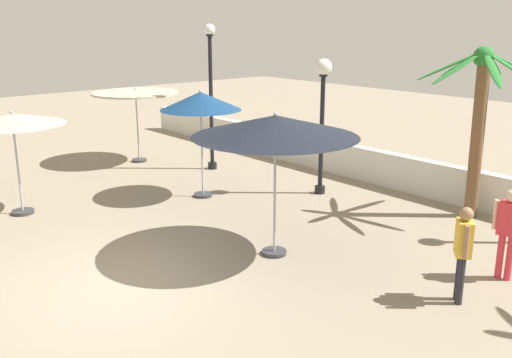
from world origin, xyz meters
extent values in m
plane|color=gray|center=(0.00, 0.00, 0.00)|extent=(56.00, 56.00, 0.00)
cube|color=silver|center=(0.00, 8.63, 0.48)|extent=(25.20, 0.30, 0.96)
cylinder|color=#333338|center=(-7.99, 4.80, 0.04)|extent=(0.48, 0.48, 0.08)
cylinder|color=#A5A5AD|center=(-7.99, 4.80, 1.14)|extent=(0.05, 0.05, 2.28)
cylinder|color=#B7AD93|center=(-7.99, 4.80, 2.26)|extent=(2.78, 2.78, 0.06)
sphere|color=#99999E|center=(-7.99, 4.80, 2.39)|extent=(0.08, 0.08, 0.08)
cylinder|color=#333338|center=(0.67, 2.92, 0.04)|extent=(0.50, 0.50, 0.08)
cylinder|color=#A5A5AD|center=(0.67, 2.92, 1.22)|extent=(0.05, 0.05, 2.44)
cone|color=black|center=(0.67, 2.92, 2.60)|extent=(3.19, 3.19, 0.40)
sphere|color=#99999E|center=(0.67, 2.92, 2.81)|extent=(0.08, 0.08, 0.08)
cylinder|color=#333338|center=(-5.14, -0.01, 0.04)|extent=(0.53, 0.53, 0.08)
cylinder|color=#A5A5AD|center=(-5.14, -0.01, 1.11)|extent=(0.05, 0.05, 2.23)
cone|color=#B7AD93|center=(-5.14, -0.01, 2.31)|extent=(2.42, 2.42, 0.26)
sphere|color=#99999E|center=(-5.14, -0.01, 2.46)|extent=(0.08, 0.08, 0.08)
cylinder|color=#333338|center=(-3.43, 4.12, 0.04)|extent=(0.48, 0.48, 0.08)
cylinder|color=#A5A5AD|center=(-3.43, 4.12, 1.18)|extent=(0.05, 0.05, 2.36)
cone|color=navy|center=(-3.43, 4.12, 2.54)|extent=(2.09, 2.09, 0.46)
sphere|color=#99999E|center=(-3.43, 4.12, 2.77)|extent=(0.08, 0.08, 0.08)
cylinder|color=brown|center=(2.01, 8.03, 1.86)|extent=(0.35, 0.30, 3.73)
sphere|color=#27752D|center=(1.96, 8.03, 3.73)|extent=(0.48, 0.48, 0.48)
ellipsoid|color=#27752D|center=(1.82, 8.76, 3.50)|extent=(0.46, 1.39, 0.71)
ellipsoid|color=#27752D|center=(1.27, 8.30, 3.50)|extent=(1.35, 0.68, 0.71)
ellipsoid|color=#27752D|center=(1.36, 7.59, 3.50)|extent=(1.23, 0.97, 0.71)
ellipsoid|color=#27752D|center=(1.76, 7.31, 3.50)|extent=(0.57, 1.37, 0.71)
ellipsoid|color=#27752D|center=(2.48, 7.49, 3.50)|extent=(1.09, 1.13, 0.71)
cylinder|color=black|center=(-1.60, 6.68, 0.10)|extent=(0.28, 0.28, 0.20)
cylinder|color=black|center=(-1.60, 6.68, 1.58)|extent=(0.12, 0.12, 3.15)
cylinder|color=black|center=(-1.60, 6.68, 3.15)|extent=(0.22, 0.22, 0.06)
sphere|color=white|center=(-1.60, 6.68, 3.37)|extent=(0.43, 0.43, 0.43)
cylinder|color=black|center=(-5.63, 6.06, 0.10)|extent=(0.28, 0.28, 0.20)
cylinder|color=black|center=(-5.63, 6.06, 2.04)|extent=(0.12, 0.12, 4.09)
cylinder|color=black|center=(-5.63, 6.06, 4.09)|extent=(0.22, 0.22, 0.06)
sphere|color=white|center=(-5.63, 6.06, 4.26)|extent=(0.34, 0.34, 0.34)
cylinder|color=#26262D|center=(4.18, 3.82, 0.42)|extent=(0.12, 0.12, 0.83)
cylinder|color=#26262D|center=(4.08, 3.95, 0.42)|extent=(0.12, 0.12, 0.83)
cube|color=gold|center=(4.13, 3.88, 1.13)|extent=(0.41, 0.43, 0.59)
sphere|color=#936B4C|center=(4.13, 3.88, 1.53)|extent=(0.23, 0.23, 0.23)
cylinder|color=#936B4C|center=(4.27, 3.69, 1.16)|extent=(0.08, 0.08, 0.53)
cylinder|color=#936B4C|center=(3.98, 4.07, 1.16)|extent=(0.08, 0.08, 0.53)
cylinder|color=#D8333F|center=(4.12, 5.27, 0.42)|extent=(0.12, 0.12, 0.85)
cylinder|color=#D8333F|center=(4.27, 5.31, 0.42)|extent=(0.12, 0.12, 0.85)
cube|color=#D8333F|center=(4.19, 5.29, 1.15)|extent=(0.40, 0.31, 0.60)
sphere|color=beige|center=(4.19, 5.29, 1.56)|extent=(0.23, 0.23, 0.23)
cylinder|color=beige|center=(3.96, 5.23, 1.18)|extent=(0.08, 0.08, 0.54)
camera|label=1|loc=(8.39, -4.22, 4.49)|focal=39.78mm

